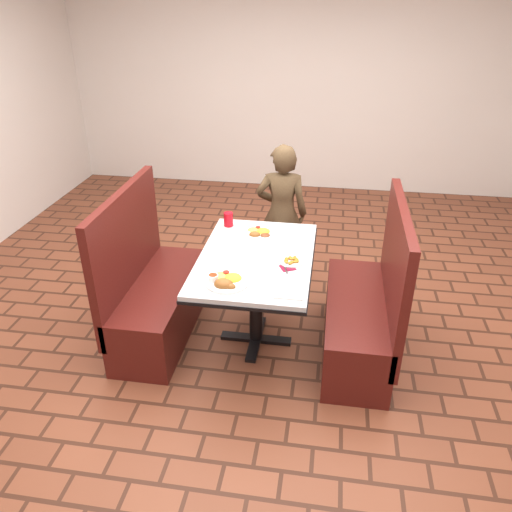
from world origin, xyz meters
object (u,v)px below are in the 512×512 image
(near_dinner_plate, at_px, (226,279))
(booth_bench_left, at_px, (154,296))
(dining_table, at_px, (256,268))
(red_tumbler, at_px, (228,219))
(plantain_plate, at_px, (291,261))
(booth_bench_right, at_px, (364,315))
(diner_person, at_px, (282,214))
(far_dinner_plate, at_px, (259,232))

(near_dinner_plate, bearing_deg, booth_bench_left, 149.15)
(dining_table, xyz_separation_m, near_dinner_plate, (-0.13, -0.40, 0.13))
(near_dinner_plate, bearing_deg, dining_table, 71.48)
(dining_table, relative_size, red_tumbler, 10.85)
(dining_table, height_order, plantain_plate, plantain_plate)
(booth_bench_right, relative_size, diner_person, 0.94)
(booth_bench_right, bearing_deg, dining_table, 180.00)
(near_dinner_plate, distance_m, far_dinner_plate, 0.76)
(near_dinner_plate, relative_size, plantain_plate, 1.66)
(diner_person, distance_m, near_dinner_plate, 1.46)
(plantain_plate, bearing_deg, dining_table, 168.04)
(booth_bench_left, distance_m, booth_bench_right, 1.60)
(dining_table, height_order, booth_bench_right, booth_bench_right)
(diner_person, bearing_deg, far_dinner_plate, 78.86)
(dining_table, distance_m, far_dinner_plate, 0.37)
(booth_bench_right, bearing_deg, diner_person, 125.07)
(booth_bench_right, bearing_deg, booth_bench_left, 180.00)
(booth_bench_right, xyz_separation_m, red_tumbler, (-1.10, 0.47, 0.48))
(booth_bench_left, relative_size, plantain_plate, 7.00)
(diner_person, bearing_deg, near_dinner_plate, 79.11)
(plantain_plate, bearing_deg, near_dinner_plate, -138.67)
(booth_bench_left, height_order, far_dinner_plate, booth_bench_left)
(dining_table, bearing_deg, booth_bench_right, 0.00)
(booth_bench_left, relative_size, far_dinner_plate, 4.70)
(diner_person, height_order, red_tumbler, diner_person)
(booth_bench_left, bearing_deg, dining_table, 0.00)
(booth_bench_left, height_order, booth_bench_right, same)
(booth_bench_left, height_order, red_tumbler, booth_bench_left)
(plantain_plate, bearing_deg, far_dinner_plate, 125.26)
(near_dinner_plate, xyz_separation_m, plantain_plate, (0.39, 0.34, -0.02))
(near_dinner_plate, height_order, far_dinner_plate, near_dinner_plate)
(far_dinner_plate, bearing_deg, dining_table, -85.17)
(booth_bench_right, height_order, red_tumbler, booth_bench_right)
(booth_bench_right, distance_m, diner_person, 1.30)
(booth_bench_right, distance_m, near_dinner_plate, 1.11)
(dining_table, relative_size, booth_bench_right, 1.01)
(booth_bench_left, relative_size, red_tumbler, 10.74)
(booth_bench_left, distance_m, plantain_plate, 1.14)
(plantain_plate, distance_m, red_tumbler, 0.77)
(far_dinner_plate, distance_m, red_tumbler, 0.30)
(booth_bench_right, height_order, diner_person, diner_person)
(dining_table, relative_size, near_dinner_plate, 4.26)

